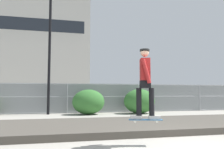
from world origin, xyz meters
TOP-DOWN VIEW (x-y plane):
  - gravel_berm at (0.00, 3.30)m, footprint 17.09×3.68m
  - skateboard at (-0.75, 0.69)m, footprint 0.82×0.39m
  - skater at (-0.75, 0.69)m, footprint 0.72×0.62m
  - chain_fence at (0.00, 9.84)m, footprint 23.36×0.06m
  - street_lamp at (-3.43, 9.24)m, footprint 0.44×0.44m
  - parked_car_near at (-4.85, 13.33)m, footprint 4.48×2.11m
  - parked_car_mid at (1.57, 13.39)m, footprint 4.53×2.21m
  - library_building at (-12.14, 46.89)m, footprint 30.30×13.75m
  - shrub_center at (-1.13, 8.72)m, footprint 1.88×1.54m
  - shrub_right at (1.99, 8.64)m, footprint 1.93×1.58m

SIDE VIEW (x-z plane):
  - gravel_berm at x=0.00m, z-range 0.00..0.20m
  - skateboard at x=-0.75m, z-range 0.56..0.63m
  - shrub_center at x=-1.13m, z-range 0.00..1.46m
  - shrub_right at x=1.99m, z-range 0.00..1.49m
  - parked_car_near at x=-4.85m, z-range 0.01..1.67m
  - parked_car_mid at x=1.57m, z-range 0.01..1.67m
  - chain_fence at x=0.00m, z-range 0.01..1.86m
  - skater at x=-0.75m, z-range 0.73..2.47m
  - street_lamp at x=-3.43m, z-range 0.86..8.61m
  - library_building at x=-12.14m, z-range 0.00..23.30m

